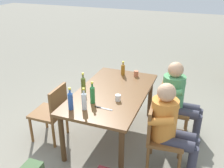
# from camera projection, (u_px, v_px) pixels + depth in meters

# --- Properties ---
(ground_plane) EXTENTS (24.00, 24.00, 0.00)m
(ground_plane) POSITION_uv_depth(u_px,v_px,m) (112.00, 135.00, 3.96)
(ground_plane) COLOR gray
(dining_table) EXTENTS (1.67, 0.97, 0.76)m
(dining_table) POSITION_uv_depth(u_px,v_px,m) (112.00, 97.00, 3.68)
(dining_table) COLOR brown
(dining_table) RESTS_ON ground_plane
(chair_far_left) EXTENTS (0.46, 0.46, 0.87)m
(chair_far_left) POSITION_uv_depth(u_px,v_px,m) (170.00, 105.00, 3.82)
(chair_far_left) COLOR brown
(chair_far_left) RESTS_ON ground_plane
(chair_far_right) EXTENTS (0.48, 0.48, 0.87)m
(chair_far_right) POSITION_uv_depth(u_px,v_px,m) (160.00, 134.00, 3.18)
(chair_far_right) COLOR brown
(chair_far_right) RESTS_ON ground_plane
(chair_near_right) EXTENTS (0.44, 0.44, 0.87)m
(chair_near_right) POSITION_uv_depth(u_px,v_px,m) (52.00, 110.00, 3.69)
(chair_near_right) COLOR brown
(chair_near_right) RESTS_ON ground_plane
(person_in_white_shirt) EXTENTS (0.47, 0.61, 1.18)m
(person_in_white_shirt) POSITION_uv_depth(u_px,v_px,m) (178.00, 97.00, 3.72)
(person_in_white_shirt) COLOR #4C935B
(person_in_white_shirt) RESTS_ON ground_plane
(person_in_plaid_shirt) EXTENTS (0.47, 0.61, 1.18)m
(person_in_plaid_shirt) POSITION_uv_depth(u_px,v_px,m) (170.00, 124.00, 3.08)
(person_in_plaid_shirt) COLOR orange
(person_in_plaid_shirt) RESTS_ON ground_plane
(bottle_blue) EXTENTS (0.06, 0.06, 0.30)m
(bottle_blue) POSITION_uv_depth(u_px,v_px,m) (70.00, 100.00, 3.14)
(bottle_blue) COLOR #2D56A3
(bottle_blue) RESTS_ON dining_table
(bottle_amber) EXTENTS (0.06, 0.06, 0.24)m
(bottle_amber) POSITION_uv_depth(u_px,v_px,m) (123.00, 69.00, 4.15)
(bottle_amber) COLOR #996019
(bottle_amber) RESTS_ON dining_table
(bottle_clear) EXTENTS (0.06, 0.06, 0.29)m
(bottle_clear) POSITION_uv_depth(u_px,v_px,m) (84.00, 100.00, 3.15)
(bottle_clear) COLOR white
(bottle_clear) RESTS_ON dining_table
(bottle_green) EXTENTS (0.06, 0.06, 0.30)m
(bottle_green) POSITION_uv_depth(u_px,v_px,m) (92.00, 94.00, 3.29)
(bottle_green) COLOR #287A38
(bottle_green) RESTS_ON dining_table
(bottle_olive) EXTENTS (0.06, 0.06, 0.30)m
(bottle_olive) POSITION_uv_depth(u_px,v_px,m) (83.00, 84.00, 3.55)
(bottle_olive) COLOR #566623
(bottle_olive) RESTS_ON dining_table
(cup_terracotta) EXTENTS (0.07, 0.07, 0.09)m
(cup_terracotta) POSITION_uv_depth(u_px,v_px,m) (136.00, 74.00, 4.13)
(cup_terracotta) COLOR #BC6B47
(cup_terracotta) RESTS_ON dining_table
(cup_white) EXTENTS (0.07, 0.07, 0.08)m
(cup_white) POSITION_uv_depth(u_px,v_px,m) (118.00, 98.00, 3.38)
(cup_white) COLOR white
(cup_white) RESTS_ON dining_table
(table_knife) EXTENTS (0.03, 0.24, 0.01)m
(table_knife) POSITION_uv_depth(u_px,v_px,m) (102.00, 108.00, 3.21)
(table_knife) COLOR silver
(table_knife) RESTS_ON dining_table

